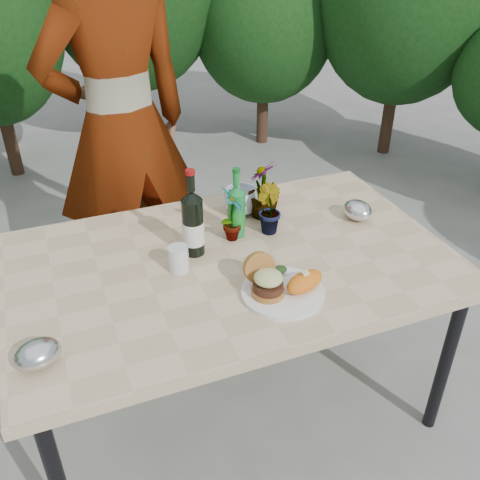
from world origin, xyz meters
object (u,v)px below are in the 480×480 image
object	(u,v)px
patio_table	(232,272)
wine_bottle	(193,224)
dinner_plate	(283,292)
person	(121,128)

from	to	relation	value
patio_table	wine_bottle	xyz separation A→B (m)	(-0.12, 0.09, 0.18)
dinner_plate	wine_bottle	distance (m)	0.42
patio_table	wine_bottle	distance (m)	0.23
patio_table	dinner_plate	xyz separation A→B (m)	(0.08, -0.25, 0.06)
wine_bottle	person	distance (m)	0.78
patio_table	person	xyz separation A→B (m)	(-0.22, 0.85, 0.29)
dinner_plate	wine_bottle	size ratio (longest dim) A/B	0.83
person	wine_bottle	bearing A→B (deg)	83.85
wine_bottle	person	world-z (taller)	person
wine_bottle	person	xyz separation A→B (m)	(-0.10, 0.76, 0.11)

